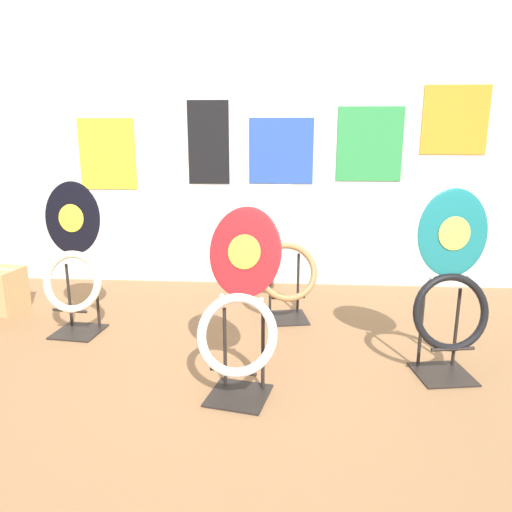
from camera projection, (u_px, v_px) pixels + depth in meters
The scene contains 6 objects.
ground_plane at pixel (195, 459), 1.97m from camera, with size 14.00×14.00×0.00m, color #8E6642.
wall_back at pixel (246, 123), 3.90m from camera, with size 8.00×0.07×2.60m.
toilet_seat_display_jazz_black at pixel (73, 265), 3.07m from camera, with size 0.40×0.31×0.95m.
toilet_seat_display_white_plain at pixel (286, 256), 3.34m from camera, with size 0.44×0.43×0.90m.
toilet_seat_display_teal_sax at pixel (451, 287), 2.52m from camera, with size 0.42×0.32×0.98m.
toilet_seat_display_crimson_swirl at pixel (239, 313), 2.34m from camera, with size 0.43×0.40×0.91m.
Camera 1 is at (0.36, -1.68, 1.27)m, focal length 35.00 mm.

